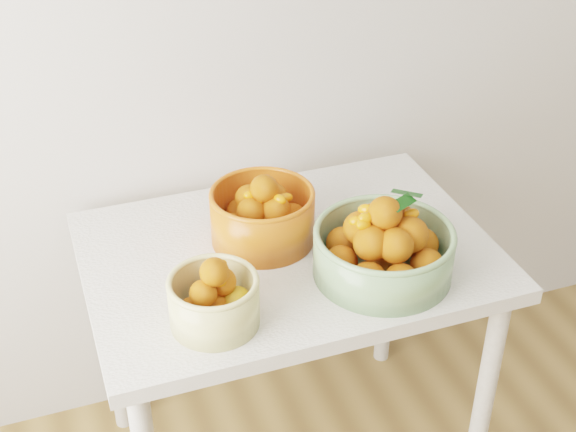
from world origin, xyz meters
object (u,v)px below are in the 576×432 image
bowl_cream (214,300)px  bowl_orange (263,215)px  table (289,280)px  bowl_green (384,248)px

bowl_cream → bowl_orange: 0.33m
bowl_orange → bowl_cream: bearing=-126.4°
table → bowl_cream: bearing=-139.8°
bowl_cream → bowl_green: size_ratio=0.63×
table → bowl_green: 0.30m
bowl_green → bowl_cream: bearing=-174.6°
bowl_cream → bowl_orange: bowl_orange is taller
table → bowl_cream: (-0.24, -0.21, 0.16)m
table → bowl_green: size_ratio=3.01×
bowl_green → bowl_orange: (-0.22, 0.23, -0.00)m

